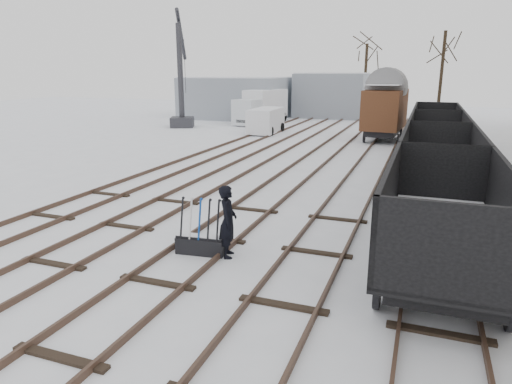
{
  "coord_description": "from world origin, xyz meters",
  "views": [
    {
      "loc": [
        5.41,
        -8.12,
        4.7
      ],
      "look_at": [
        0.85,
        4.17,
        1.2
      ],
      "focal_mm": 32.0,
      "sensor_mm": 36.0,
      "label": 1
    }
  ],
  "objects_px": {
    "ground_frame": "(201,243)",
    "freight_wagon_a": "(442,234)",
    "lorry": "(261,106)",
    "crane": "(183,97)",
    "panel_van": "(266,120)",
    "worker": "(228,221)",
    "box_van_wagon": "(385,108)"
  },
  "relations": [
    {
      "from": "worker",
      "to": "panel_van",
      "type": "distance_m",
      "value": 24.33
    },
    {
      "from": "lorry",
      "to": "crane",
      "type": "height_order",
      "value": "crane"
    },
    {
      "from": "panel_van",
      "to": "crane",
      "type": "xyz_separation_m",
      "value": [
        -8.02,
        1.45,
        1.53
      ]
    },
    {
      "from": "lorry",
      "to": "worker",
      "type": "bearing_deg",
      "value": -60.05
    },
    {
      "from": "lorry",
      "to": "panel_van",
      "type": "bearing_deg",
      "value": -55.39
    },
    {
      "from": "freight_wagon_a",
      "to": "crane",
      "type": "bearing_deg",
      "value": 130.02
    },
    {
      "from": "lorry",
      "to": "box_van_wagon",
      "type": "bearing_deg",
      "value": -19.05
    },
    {
      "from": "worker",
      "to": "lorry",
      "type": "xyz_separation_m",
      "value": [
        -9.65,
        29.48,
        0.6
      ]
    },
    {
      "from": "panel_van",
      "to": "crane",
      "type": "distance_m",
      "value": 8.29
    },
    {
      "from": "panel_van",
      "to": "worker",
      "type": "bearing_deg",
      "value": -75.41
    },
    {
      "from": "freight_wagon_a",
      "to": "box_van_wagon",
      "type": "relative_size",
      "value": 1.26
    },
    {
      "from": "panel_van",
      "to": "lorry",
      "type": "bearing_deg",
      "value": 110.54
    },
    {
      "from": "crane",
      "to": "panel_van",
      "type": "bearing_deg",
      "value": -33.61
    },
    {
      "from": "box_van_wagon",
      "to": "panel_van",
      "type": "height_order",
      "value": "box_van_wagon"
    },
    {
      "from": "ground_frame",
      "to": "freight_wagon_a",
      "type": "relative_size",
      "value": 0.23
    },
    {
      "from": "lorry",
      "to": "crane",
      "type": "relative_size",
      "value": 0.72
    },
    {
      "from": "worker",
      "to": "box_van_wagon",
      "type": "relative_size",
      "value": 0.37
    },
    {
      "from": "freight_wagon_a",
      "to": "panel_van",
      "type": "bearing_deg",
      "value": 118.31
    },
    {
      "from": "lorry",
      "to": "ground_frame",
      "type": "bearing_deg",
      "value": -61.43
    },
    {
      "from": "worker",
      "to": "ground_frame",
      "type": "bearing_deg",
      "value": 78.44
    },
    {
      "from": "worker",
      "to": "lorry",
      "type": "relative_size",
      "value": 0.28
    },
    {
      "from": "ground_frame",
      "to": "lorry",
      "type": "bearing_deg",
      "value": 100.74
    },
    {
      "from": "box_van_wagon",
      "to": "crane",
      "type": "distance_m",
      "value": 17.05
    },
    {
      "from": "ground_frame",
      "to": "worker",
      "type": "distance_m",
      "value": 1.01
    },
    {
      "from": "box_van_wagon",
      "to": "ground_frame",
      "type": "bearing_deg",
      "value": -92.47
    },
    {
      "from": "lorry",
      "to": "crane",
      "type": "distance_m",
      "value": 7.26
    },
    {
      "from": "box_van_wagon",
      "to": "panel_van",
      "type": "distance_m",
      "value": 9.0
    },
    {
      "from": "worker",
      "to": "panel_van",
      "type": "bearing_deg",
      "value": -2.31
    },
    {
      "from": "box_van_wagon",
      "to": "lorry",
      "type": "xyz_separation_m",
      "value": [
        -11.49,
        6.87,
        -0.68
      ]
    },
    {
      "from": "ground_frame",
      "to": "worker",
      "type": "bearing_deg",
      "value": 1.59
    },
    {
      "from": "freight_wagon_a",
      "to": "lorry",
      "type": "bearing_deg",
      "value": 117.16
    },
    {
      "from": "worker",
      "to": "panel_van",
      "type": "relative_size",
      "value": 0.44
    }
  ]
}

